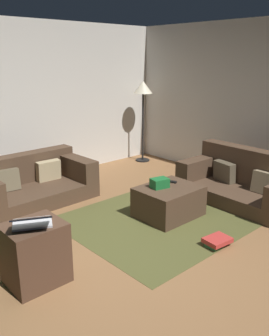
# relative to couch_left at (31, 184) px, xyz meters

# --- Properties ---
(ground_plane) EXTENTS (6.40, 6.40, 0.00)m
(ground_plane) POSITION_rel_couch_left_xyz_m (0.04, -2.24, -0.26)
(ground_plane) COLOR brown
(rear_partition) EXTENTS (6.40, 0.12, 2.60)m
(rear_partition) POSITION_rel_couch_left_xyz_m (0.04, 0.90, 1.04)
(rear_partition) COLOR beige
(rear_partition) RESTS_ON ground_plane
(couch_left) EXTENTS (1.70, 0.96, 0.65)m
(couch_left) POSITION_rel_couch_left_xyz_m (0.00, 0.00, 0.00)
(couch_left) COLOR #473323
(couch_left) RESTS_ON ground_plane
(couch_right) EXTENTS (0.91, 1.74, 0.74)m
(couch_right) POSITION_rel_couch_left_xyz_m (2.29, -2.08, 0.02)
(couch_right) COLOR #473323
(couch_right) RESTS_ON ground_plane
(ottoman) EXTENTS (0.79, 0.63, 0.40)m
(ottoman) POSITION_rel_couch_left_xyz_m (1.09, -1.72, -0.06)
(ottoman) COLOR #473323
(ottoman) RESTS_ON ground_plane
(gift_box) EXTENTS (0.25, 0.20, 0.12)m
(gift_box) POSITION_rel_couch_left_xyz_m (0.99, -1.64, 0.20)
(gift_box) COLOR #19662D
(gift_box) RESTS_ON ottoman
(tv_remote) EXTENTS (0.10, 0.17, 0.02)m
(tv_remote) POSITION_rel_couch_left_xyz_m (1.25, -1.60, 0.15)
(tv_remote) COLOR black
(tv_remote) RESTS_ON ottoman
(side_table) EXTENTS (0.52, 0.44, 0.59)m
(side_table) POSITION_rel_couch_left_xyz_m (-0.91, -1.90, 0.03)
(side_table) COLOR #4C3323
(side_table) RESTS_ON ground_plane
(laptop) EXTENTS (0.47, 0.49, 0.17)m
(laptop) POSITION_rel_couch_left_xyz_m (-0.94, -1.95, 0.38)
(laptop) COLOR silver
(laptop) RESTS_ON side_table
(book_stack) EXTENTS (0.31, 0.25, 0.10)m
(book_stack) POSITION_rel_couch_left_xyz_m (0.89, -2.63, -0.20)
(book_stack) COLOR #387A47
(book_stack) RESTS_ON ground_plane
(corner_lamp) EXTENTS (0.36, 0.36, 1.59)m
(corner_lamp) POSITION_rel_couch_left_xyz_m (2.68, 0.46, 1.09)
(corner_lamp) COLOR black
(corner_lamp) RESTS_ON ground_plane
(area_rug) EXTENTS (2.60, 2.00, 0.01)m
(area_rug) POSITION_rel_couch_left_xyz_m (1.09, -1.72, -0.26)
(area_rug) COLOR #4C4C25
(area_rug) RESTS_ON ground_plane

